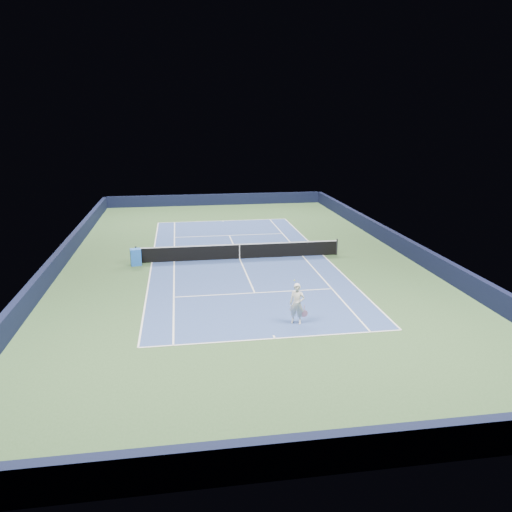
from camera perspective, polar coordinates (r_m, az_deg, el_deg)
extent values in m
plane|color=#2F4C29|center=(31.74, -1.89, -0.32)|extent=(40.00, 40.00, 0.00)
cube|color=black|center=(50.90, -4.63, 6.45)|extent=(22.00, 0.35, 1.10)
cube|color=black|center=(13.82, 8.88, -21.25)|extent=(22.00, 0.35, 1.10)
cube|color=black|center=(34.55, 16.23, 1.34)|extent=(0.35, 40.00, 1.10)
cube|color=black|center=(32.19, -21.39, -0.18)|extent=(0.35, 40.00, 1.10)
cube|color=navy|center=(31.74, -1.89, -0.31)|extent=(10.97, 23.77, 0.01)
cube|color=white|center=(43.22, -3.81, 4.04)|extent=(10.97, 0.08, 0.00)
cube|color=white|center=(20.71, 2.17, -9.39)|extent=(10.97, 0.08, 0.00)
cube|color=white|center=(32.82, 7.66, 0.11)|extent=(0.08, 23.77, 0.00)
cube|color=white|center=(31.58, -11.82, -0.72)|extent=(0.08, 23.77, 0.00)
cube|color=white|center=(32.46, 5.34, 0.01)|extent=(0.08, 23.77, 0.00)
cube|color=white|center=(31.53, -9.33, -0.62)|extent=(0.08, 23.77, 0.00)
cube|color=white|center=(37.89, -3.07, 2.37)|extent=(8.23, 0.08, 0.00)
cube|color=white|center=(25.70, -0.15, -4.23)|extent=(8.23, 0.08, 0.00)
cube|color=white|center=(31.74, -1.89, -0.30)|extent=(0.08, 12.80, 0.00)
cube|color=white|center=(43.07, -3.79, 4.00)|extent=(0.08, 0.30, 0.00)
cube|color=white|center=(20.85, 2.09, -9.22)|extent=(0.08, 0.30, 0.00)
cylinder|color=black|center=(31.51, -13.53, 0.13)|extent=(0.10, 0.10, 1.07)
cylinder|color=black|center=(32.95, 9.22, 1.06)|extent=(0.10, 0.10, 1.07)
cube|color=black|center=(31.61, -1.90, 0.48)|extent=(12.80, 0.03, 0.91)
cube|color=white|center=(31.49, -1.90, 1.33)|extent=(12.80, 0.04, 0.06)
cube|color=white|center=(31.61, -1.90, 0.48)|extent=(0.05, 0.04, 0.91)
cube|color=blue|center=(31.13, -13.58, -0.12)|extent=(0.71, 0.66, 1.01)
cube|color=silver|center=(31.12, -13.04, -0.20)|extent=(0.05, 0.45, 0.45)
imported|color=silver|center=(21.84, 4.70, -5.46)|extent=(0.79, 0.68, 1.83)
cylinder|color=pink|center=(21.95, 5.54, -5.99)|extent=(0.03, 0.03, 0.30)
cylinder|color=black|center=(22.04, 5.52, -6.56)|extent=(0.30, 0.02, 0.30)
cylinder|color=#C882A0|center=(22.04, 5.52, -6.56)|extent=(0.32, 0.03, 0.32)
sphere|color=#C6E22F|center=(22.53, 4.41, -2.81)|extent=(0.07, 0.07, 0.07)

